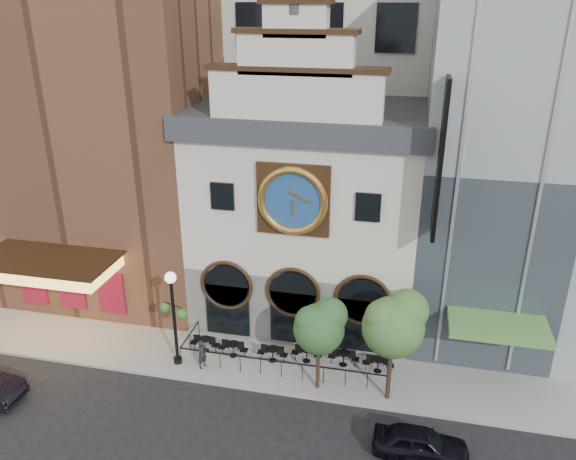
# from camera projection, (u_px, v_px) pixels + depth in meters

# --- Properties ---
(ground) EXTENTS (120.00, 120.00, 0.00)m
(ground) POSITION_uv_depth(u_px,v_px,m) (276.00, 395.00, 26.86)
(ground) COLOR black
(ground) RESTS_ON ground
(sidewalk) EXTENTS (44.00, 5.00, 0.15)m
(sidewalk) POSITION_uv_depth(u_px,v_px,m) (287.00, 363.00, 29.08)
(sidewalk) COLOR gray
(sidewalk) RESTS_ON ground
(clock_building) EXTENTS (12.60, 8.78, 18.65)m
(clock_building) POSITION_uv_depth(u_px,v_px,m) (308.00, 208.00, 31.31)
(clock_building) COLOR #605E5B
(clock_building) RESTS_ON ground
(theater_building) EXTENTS (14.00, 15.60, 25.00)m
(theater_building) POSITION_uv_depth(u_px,v_px,m) (102.00, 87.00, 33.54)
(theater_building) COLOR brown
(theater_building) RESTS_ON ground
(retail_building) EXTENTS (14.00, 14.40, 20.00)m
(retail_building) POSITION_uv_depth(u_px,v_px,m) (560.00, 151.00, 29.31)
(retail_building) COLOR gray
(retail_building) RESTS_ON ground
(cafe_railing) EXTENTS (10.60, 2.60, 0.90)m
(cafe_railing) POSITION_uv_depth(u_px,v_px,m) (287.00, 354.00, 28.88)
(cafe_railing) COLOR black
(cafe_railing) RESTS_ON sidewalk
(bistro_0) EXTENTS (1.58, 0.68, 0.90)m
(bistro_0) POSITION_uv_depth(u_px,v_px,m) (205.00, 343.00, 29.74)
(bistro_0) COLOR black
(bistro_0) RESTS_ON sidewalk
(bistro_1) EXTENTS (1.58, 0.68, 0.90)m
(bistro_1) POSITION_uv_depth(u_px,v_px,m) (233.00, 348.00, 29.32)
(bistro_1) COLOR black
(bistro_1) RESTS_ON sidewalk
(bistro_2) EXTENTS (1.58, 0.68, 0.90)m
(bistro_2) POSITION_uv_depth(u_px,v_px,m) (273.00, 353.00, 28.92)
(bistro_2) COLOR black
(bistro_2) RESTS_ON sidewalk
(bistro_3) EXTENTS (1.58, 0.68, 0.90)m
(bistro_3) POSITION_uv_depth(u_px,v_px,m) (307.00, 354.00, 28.90)
(bistro_3) COLOR black
(bistro_3) RESTS_ON sidewalk
(bistro_4) EXTENTS (1.58, 0.68, 0.90)m
(bistro_4) POSITION_uv_depth(u_px,v_px,m) (344.00, 357.00, 28.59)
(bistro_4) COLOR black
(bistro_4) RESTS_ON sidewalk
(bistro_5) EXTENTS (1.58, 0.68, 0.90)m
(bistro_5) POSITION_uv_depth(u_px,v_px,m) (378.00, 364.00, 28.10)
(bistro_5) COLOR black
(bistro_5) RESTS_ON sidewalk
(car_right) EXTENTS (3.92, 1.58, 1.33)m
(car_right) POSITION_uv_depth(u_px,v_px,m) (421.00, 443.00, 23.05)
(car_right) COLOR black
(car_right) RESTS_ON ground
(pedestrian) EXTENTS (0.58, 0.67, 1.56)m
(pedestrian) POSITION_uv_depth(u_px,v_px,m) (202.00, 354.00, 28.31)
(pedestrian) COLOR black
(pedestrian) RESTS_ON sidewalk
(lamppost) EXTENTS (1.60, 0.93, 5.22)m
(lamppost) POSITION_uv_depth(u_px,v_px,m) (173.00, 308.00, 27.72)
(lamppost) COLOR black
(lamppost) RESTS_ON sidewalk
(tree_left) EXTENTS (2.47, 2.38, 4.77)m
(tree_left) POSITION_uv_depth(u_px,v_px,m) (320.00, 325.00, 25.82)
(tree_left) COLOR #382619
(tree_left) RESTS_ON sidewalk
(tree_right) EXTENTS (2.91, 2.80, 5.60)m
(tree_right) POSITION_uv_depth(u_px,v_px,m) (395.00, 323.00, 24.88)
(tree_right) COLOR #382619
(tree_right) RESTS_ON sidewalk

